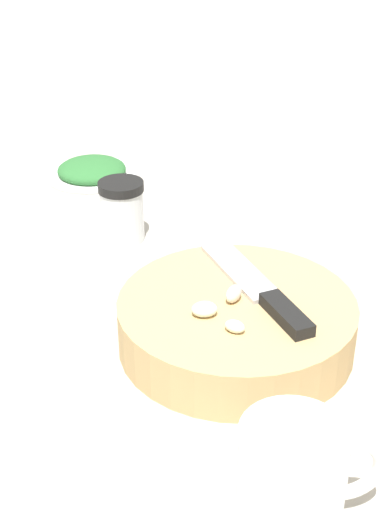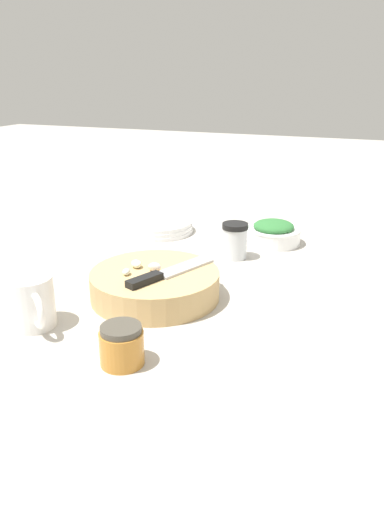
# 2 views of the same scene
# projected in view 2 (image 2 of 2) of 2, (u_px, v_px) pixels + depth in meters

# --- Properties ---
(ground_plane) EXTENTS (5.00, 5.00, 0.00)m
(ground_plane) POSITION_uv_depth(u_px,v_px,m) (192.00, 281.00, 1.03)
(ground_plane) COLOR #B2ADA3
(cutting_board) EXTENTS (0.25, 0.25, 0.05)m
(cutting_board) POSITION_uv_depth(u_px,v_px,m) (155.00, 285.00, 0.95)
(cutting_board) COLOR tan
(cutting_board) RESTS_ON ground_plane
(chef_knife) EXTENTS (0.20, 0.10, 0.01)m
(chef_knife) POSITION_uv_depth(u_px,v_px,m) (166.00, 273.00, 0.92)
(chef_knife) COLOR black
(chef_knife) RESTS_ON cutting_board
(garlic_cloves) EXTENTS (0.07, 0.07, 0.02)m
(garlic_cloves) POSITION_uv_depth(u_px,v_px,m) (141.00, 266.00, 0.95)
(garlic_cloves) COLOR #F1DECF
(garlic_cloves) RESTS_ON cutting_board
(herb_bowl) EXTENTS (0.14, 0.14, 0.06)m
(herb_bowl) POSITION_uv_depth(u_px,v_px,m) (273.00, 232.00, 1.25)
(herb_bowl) COLOR white
(herb_bowl) RESTS_ON ground_plane
(spice_jar) EXTENTS (0.06, 0.06, 0.08)m
(spice_jar) POSITION_uv_depth(u_px,v_px,m) (235.00, 240.00, 1.15)
(spice_jar) COLOR silver
(spice_jar) RESTS_ON ground_plane
(coffee_mug) EXTENTS (0.09, 0.10, 0.09)m
(coffee_mug) POSITION_uv_depth(u_px,v_px,m) (31.00, 302.00, 0.84)
(coffee_mug) COLOR white
(coffee_mug) RESTS_ON ground_plane
(plate_stack) EXTENTS (0.20, 0.20, 0.03)m
(plate_stack) POSITION_uv_depth(u_px,v_px,m) (156.00, 226.00, 1.35)
(plate_stack) COLOR white
(plate_stack) RESTS_ON ground_plane
(honey_jar) EXTENTS (0.07, 0.07, 0.06)m
(honey_jar) POSITION_uv_depth(u_px,v_px,m) (122.00, 345.00, 0.73)
(honey_jar) COLOR #BC7A2D
(honey_jar) RESTS_ON ground_plane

